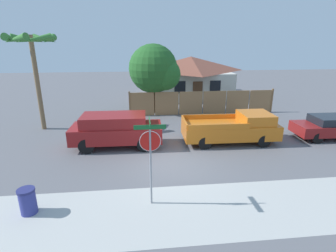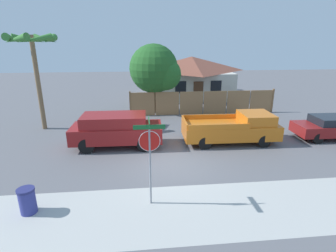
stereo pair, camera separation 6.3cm
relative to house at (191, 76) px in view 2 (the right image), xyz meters
name	(u,v)px [view 2 (the right image)]	position (x,y,z in m)	size (l,w,h in m)	color
ground_plane	(170,164)	(-3.96, -15.86, -2.07)	(80.00, 80.00, 0.00)	slate
sidewalk_strip	(182,211)	(-3.96, -19.46, -2.07)	(36.00, 3.20, 0.01)	#B2B2AD
wooden_fence	(203,103)	(-0.41, -7.32, -1.17)	(11.38, 0.12, 1.90)	#997047
house	(191,76)	(0.00, 0.00, 0.00)	(7.84, 7.65, 4.01)	beige
oak_tree	(156,70)	(-4.00, -6.61, 1.30)	(3.90, 3.72, 5.32)	brown
palm_tree	(33,48)	(-11.55, -9.84, 3.01)	(2.90, 3.11, 5.91)	brown
red_suv	(116,129)	(-6.58, -13.41, -1.09)	(4.79, 2.00, 1.79)	maroon
orange_pickup	(234,128)	(-0.10, -13.41, -1.25)	(5.25, 2.15, 1.67)	orange
parked_sedan	(333,127)	(5.87, -13.41, -1.38)	(4.44, 1.84, 1.33)	maroon
stop_sign	(150,148)	(-4.97, -18.88, 0.03)	(1.04, 0.93, 3.08)	gray
trash_bin	(27,201)	(-9.04, -18.99, -1.62)	(0.56, 0.56, 0.89)	navy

